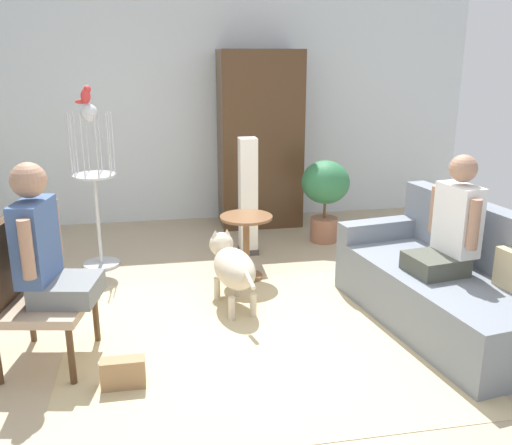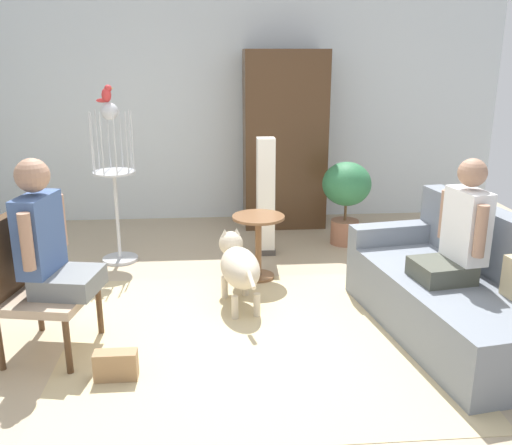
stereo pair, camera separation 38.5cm
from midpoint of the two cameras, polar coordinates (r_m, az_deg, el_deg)
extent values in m
plane|color=tan|center=(4.38, 2.88, -10.78)|extent=(7.48, 7.48, 0.00)
cube|color=silver|center=(7.07, -0.32, 11.96)|extent=(6.61, 0.12, 2.87)
cube|color=#C6B284|center=(4.21, 2.57, -11.88)|extent=(2.76, 2.42, 0.01)
cube|color=slate|center=(4.50, 21.54, -8.03)|extent=(1.15, 1.99, 0.45)
cube|color=slate|center=(4.54, 25.70, -2.03)|extent=(0.47, 1.88, 0.48)
cube|color=slate|center=(5.06, 16.50, -1.08)|extent=(0.88, 0.31, 0.17)
cylinder|color=#4C331E|center=(4.32, -13.29, -8.64)|extent=(0.04, 0.04, 0.40)
cylinder|color=#4C331E|center=(3.86, -16.00, -12.12)|extent=(0.04, 0.04, 0.40)
cylinder|color=#4C331E|center=(4.49, -19.05, -8.13)|extent=(0.04, 0.04, 0.40)
cube|color=tan|center=(4.08, -17.94, -7.06)|extent=(0.68, 0.75, 0.06)
cube|color=#4C331E|center=(4.08, -21.48, -2.96)|extent=(0.20, 0.66, 0.53)
cube|color=#494C41|center=(4.34, 20.91, -4.66)|extent=(0.44, 0.41, 0.14)
cube|color=white|center=(4.33, 23.17, -0.30)|extent=(0.23, 0.38, 0.52)
sphere|color=#A57A60|center=(4.24, 23.76, 4.66)|extent=(0.20, 0.20, 0.20)
cylinder|color=#A57A60|center=(4.13, 24.54, -0.86)|extent=(0.08, 0.08, 0.37)
cylinder|color=#A57A60|center=(4.47, 21.16, 0.78)|extent=(0.08, 0.08, 0.37)
cube|color=slate|center=(3.98, -16.03, -5.90)|extent=(0.47, 0.47, 0.14)
cube|color=#3F598C|center=(3.93, -18.77, -1.17)|extent=(0.25, 0.42, 0.54)
sphere|color=#A57A60|center=(3.84, -19.33, 4.55)|extent=(0.23, 0.23, 0.23)
cylinder|color=#A57A60|center=(4.12, -16.95, 0.18)|extent=(0.08, 0.08, 0.38)
cylinder|color=#A57A60|center=(3.70, -19.74, -1.92)|extent=(0.08, 0.08, 0.38)
cylinder|color=brown|center=(5.10, 2.41, 0.53)|extent=(0.48, 0.48, 0.02)
cylinder|color=brown|center=(5.19, 2.36, -2.71)|extent=(0.06, 0.06, 0.59)
cylinder|color=brown|center=(5.29, 2.33, -5.56)|extent=(0.30, 0.30, 0.03)
ellipsoid|color=beige|center=(4.57, 0.77, -4.68)|extent=(0.40, 0.63, 0.31)
sphere|color=beige|center=(4.87, -0.33, -2.18)|extent=(0.21, 0.21, 0.21)
cone|color=beige|center=(4.82, -0.95, -1.04)|extent=(0.06, 0.06, 0.06)
cone|color=beige|center=(4.85, 0.27, -0.94)|extent=(0.06, 0.06, 0.06)
cylinder|color=beige|center=(4.23, 2.12, -5.97)|extent=(0.07, 0.18, 0.10)
cylinder|color=beige|center=(4.83, -0.94, -6.70)|extent=(0.06, 0.06, 0.20)
cylinder|color=beige|center=(4.88, 1.17, -6.48)|extent=(0.06, 0.06, 0.20)
cylinder|color=beige|center=(4.47, 0.31, -8.73)|extent=(0.06, 0.06, 0.20)
cylinder|color=beige|center=(4.52, 2.60, -8.48)|extent=(0.06, 0.06, 0.20)
cylinder|color=silver|center=(5.85, -11.90, -3.68)|extent=(0.36, 0.36, 0.03)
cylinder|color=silver|center=(5.72, -12.16, 0.46)|extent=(0.04, 0.04, 0.91)
cylinder|color=silver|center=(5.61, -12.45, 5.02)|extent=(0.42, 0.42, 0.02)
cylinder|color=silver|center=(5.53, -10.60, 8.14)|extent=(0.01, 0.01, 0.58)
cylinder|color=silver|center=(5.65, -10.87, 8.30)|extent=(0.01, 0.01, 0.58)
cylinder|color=silver|center=(5.73, -11.79, 8.36)|extent=(0.01, 0.01, 0.58)
cylinder|color=silver|center=(5.75, -13.01, 8.31)|extent=(0.01, 0.01, 0.58)
cylinder|color=silver|center=(5.69, -14.10, 8.16)|extent=(0.01, 0.01, 0.58)
cylinder|color=silver|center=(5.59, -14.67, 7.96)|extent=(0.01, 0.01, 0.58)
cylinder|color=silver|center=(5.47, -14.48, 7.80)|extent=(0.01, 0.01, 0.58)
cylinder|color=silver|center=(5.38, -13.56, 7.72)|extent=(0.01, 0.01, 0.58)
cylinder|color=silver|center=(5.37, -12.26, 7.78)|extent=(0.01, 0.01, 0.58)
cylinder|color=silver|center=(5.42, -11.12, 7.94)|extent=(0.01, 0.01, 0.58)
sphere|color=silver|center=(5.52, -12.84, 11.03)|extent=(0.17, 0.17, 0.17)
ellipsoid|color=red|center=(5.51, -13.12, 12.58)|extent=(0.09, 0.10, 0.14)
sphere|color=red|center=(5.51, -12.95, 13.23)|extent=(0.07, 0.07, 0.07)
cone|color=#D8BF4C|center=(5.50, -12.58, 13.25)|extent=(0.03, 0.02, 0.02)
ellipsoid|color=red|center=(5.52, -13.51, 12.05)|extent=(0.12, 0.03, 0.04)
cylinder|color=#996047|center=(6.31, 10.77, -0.96)|extent=(0.31, 0.31, 0.27)
cylinder|color=brown|center=(6.24, 10.89, 1.09)|extent=(0.03, 0.03, 0.20)
ellipsoid|color=#2F7244|center=(6.17, 11.05, 3.89)|extent=(0.53, 0.53, 0.48)
cube|color=#4C4742|center=(5.94, 2.82, -2.89)|extent=(0.20, 0.20, 0.06)
cube|color=white|center=(5.76, 2.90, 2.88)|extent=(0.18, 0.18, 1.17)
cube|color=#4C331E|center=(6.77, 4.56, 8.40)|extent=(0.97, 0.56, 2.09)
cube|color=#99724C|center=(3.77, -11.26, -14.25)|extent=(0.28, 0.11, 0.20)
camera|label=1|loc=(0.19, -87.22, 0.84)|focal=39.07mm
camera|label=2|loc=(0.19, 92.78, -0.84)|focal=39.07mm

